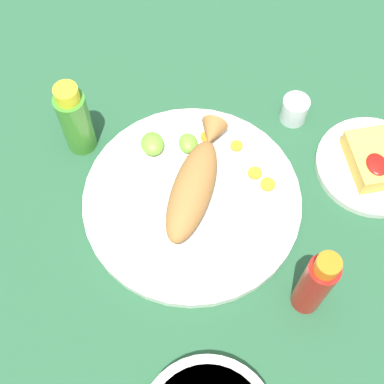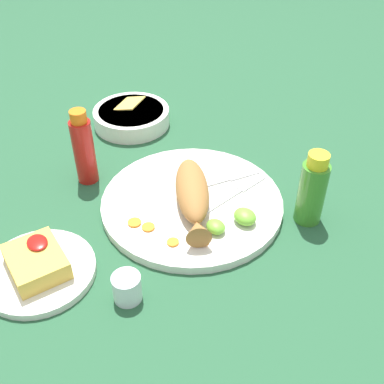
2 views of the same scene
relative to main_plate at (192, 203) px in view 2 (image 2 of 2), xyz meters
name	(u,v)px [view 2 (image 2 of 2)]	position (x,y,z in m)	size (l,w,h in m)	color
ground_plane	(192,206)	(0.00, 0.00, -0.01)	(4.00, 4.00, 0.00)	#235133
main_plate	(192,203)	(0.00, 0.00, 0.00)	(0.37, 0.37, 0.02)	silver
fried_fish	(193,194)	(-0.01, 0.01, 0.04)	(0.24, 0.16, 0.05)	#996633
fork_near	(225,180)	(0.02, -0.09, 0.01)	(0.04, 0.19, 0.00)	silver
fork_far	(237,192)	(-0.03, -0.09, 0.01)	(0.05, 0.18, 0.00)	silver
carrot_slice_near	(135,223)	(0.00, 0.13, 0.01)	(0.03, 0.03, 0.00)	orange
carrot_slice_mid	(148,227)	(-0.03, 0.11, 0.01)	(0.02, 0.02, 0.00)	orange
carrot_slice_far	(173,242)	(-0.09, 0.10, 0.01)	(0.02, 0.02, 0.00)	orange
carrot_slice_extra	(203,241)	(-0.11, 0.05, 0.01)	(0.02, 0.02, 0.00)	orange
lime_wedge_main	(216,227)	(-0.10, 0.01, 0.02)	(0.04, 0.03, 0.02)	#6BB233
lime_wedge_side	(245,217)	(-0.11, -0.05, 0.02)	(0.05, 0.04, 0.03)	#6BB233
hot_sauce_bottle_red	(84,149)	(0.20, 0.14, 0.07)	(0.05, 0.05, 0.17)	#B21914
hot_sauce_bottle_green	(312,190)	(-0.15, -0.17, 0.06)	(0.05, 0.05, 0.16)	#3D8428
salt_cup	(127,289)	(-0.14, 0.22, 0.01)	(0.05, 0.05, 0.05)	silver
side_plate_fries	(39,271)	(-0.01, 0.32, 0.00)	(0.20, 0.20, 0.01)	silver
fries_pile	(36,261)	(-0.01, 0.32, 0.02)	(0.11, 0.09, 0.04)	gold
guacamole_bowl	(131,116)	(0.35, -0.04, 0.02)	(0.19, 0.19, 0.06)	white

